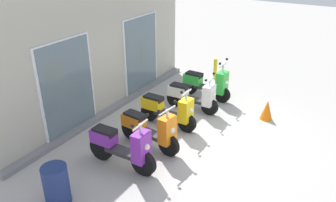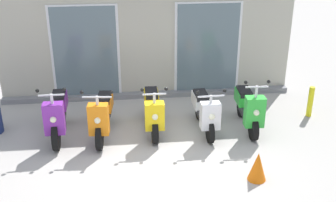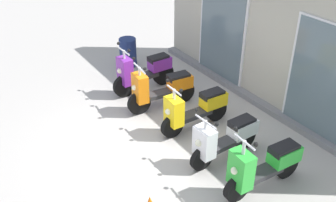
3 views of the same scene
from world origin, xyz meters
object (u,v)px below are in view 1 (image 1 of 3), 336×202
Objects in this scene: scooter_purple at (122,146)px; scooter_yellow at (168,110)px; scooter_green at (207,83)px; trash_bin at (56,185)px; scooter_orange at (150,129)px; curb_bollard at (215,69)px; traffic_cone at (267,110)px; scooter_white at (192,95)px.

scooter_purple is 1.03× the size of scooter_yellow.
scooter_green is 2.03× the size of trash_bin.
scooter_orange is 1.04m from scooter_yellow.
scooter_purple is 1.46m from trash_bin.
scooter_green is 1.59m from curb_bollard.
curb_bollard is (1.90, 2.29, 0.09)m from traffic_cone.
trash_bin is (-3.33, 0.27, -0.08)m from scooter_yellow.
scooter_white is 4.42m from trash_bin.
scooter_yellow is 1.07m from scooter_white.
scooter_purple is 5.46m from curb_bollard.
scooter_orange is 2.12× the size of trash_bin.
scooter_purple is at bearing -176.14° from curb_bollard.
scooter_orange is at bearing -171.78° from scooter_yellow.
scooter_orange is at bearing -174.50° from curb_bollard.
trash_bin reaches higher than curb_bollard.
scooter_orange is 3.02m from scooter_green.
scooter_yellow is (1.92, 0.08, -0.04)m from scooter_purple.
scooter_yellow is 2.06× the size of trash_bin.
scooter_purple is 3.09× the size of traffic_cone.
scooter_green is 2.19× the size of curb_bollard.
scooter_green is (3.91, -0.04, -0.03)m from scooter_purple.
traffic_cone is at bearing -73.19° from scooter_white.
scooter_yellow is at bearing 129.17° from traffic_cone.
scooter_green is 1.92m from traffic_cone.
scooter_orange reaches higher than traffic_cone.
trash_bin is at bearing 174.88° from scooter_white.
scooter_orange is 1.03× the size of scooter_yellow.
trash_bin is 5.46m from traffic_cone.
traffic_cone is at bearing -100.85° from scooter_green.
scooter_orange is at bearing -4.61° from scooter_purple.
scooter_purple is at bearing -177.69° from scooter_yellow.
scooter_white is 1.97m from traffic_cone.
scooter_green is (0.93, 0.01, 0.01)m from scooter_white.
scooter_orange reaches higher than scooter_yellow.
scooter_purple reaches higher than traffic_cone.
scooter_yellow reaches higher than curb_bollard.
scooter_green reaches higher than trash_bin.
scooter_yellow is 3.00× the size of traffic_cone.
scooter_orange reaches higher than curb_bollard.
scooter_green reaches higher than scooter_white.
scooter_purple is at bearing 151.57° from traffic_cone.
scooter_yellow is 3.54m from curb_bollard.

